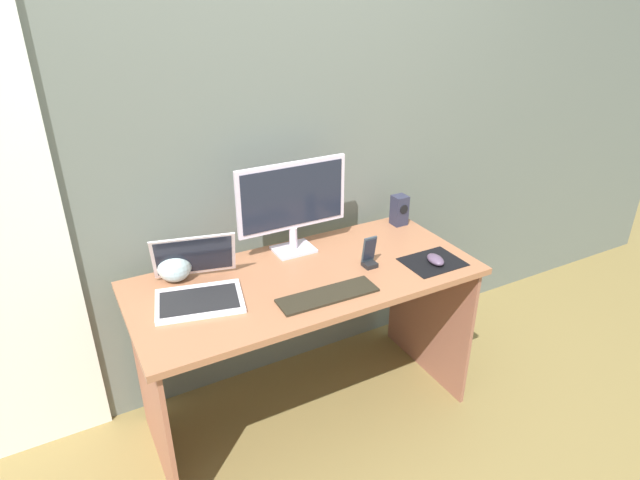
{
  "coord_description": "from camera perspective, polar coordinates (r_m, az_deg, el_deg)",
  "views": [
    {
      "loc": [
        -0.87,
        -1.73,
        1.87
      ],
      "look_at": [
        0.05,
        -0.02,
        0.91
      ],
      "focal_mm": 30.02,
      "sensor_mm": 36.0,
      "label": 1
    }
  ],
  "objects": [
    {
      "name": "mouse",
      "position": [
        2.36,
        12.21,
        -2.06
      ],
      "size": [
        0.07,
        0.11,
        0.04
      ],
      "primitive_type": "ellipsoid",
      "rotation": [
        0.0,
        0.0,
        -0.14
      ],
      "color": "#56425D",
      "rests_on": "mousepad"
    },
    {
      "name": "fishbowl",
      "position": [
        2.25,
        -15.28,
        -2.59
      ],
      "size": [
        0.14,
        0.14,
        0.14
      ],
      "primitive_type": "sphere",
      "color": "silver",
      "rests_on": "desk"
    },
    {
      "name": "laptop",
      "position": [
        2.13,
        -12.91,
        -4.73
      ],
      "size": [
        0.39,
        0.4,
        0.22
      ],
      "color": "white",
      "rests_on": "desk"
    },
    {
      "name": "speaker_right",
      "position": [
        2.69,
        8.46,
        3.17
      ],
      "size": [
        0.07,
        0.07,
        0.15
      ],
      "color": "#2B2C41",
      "rests_on": "desk"
    },
    {
      "name": "ground_plane",
      "position": [
        2.69,
        -1.29,
        -17.71
      ],
      "size": [
        8.0,
        8.0,
        0.0
      ],
      "primitive_type": "plane",
      "color": "olive"
    },
    {
      "name": "keyboard_external",
      "position": [
        2.09,
        0.86,
        -5.9
      ],
      "size": [
        0.41,
        0.13,
        0.01
      ],
      "primitive_type": "cube",
      "rotation": [
        0.0,
        0.0,
        -0.02
      ],
      "color": "black",
      "rests_on": "desk"
    },
    {
      "name": "phone_in_dock",
      "position": [
        2.29,
        5.28,
        -1.72
      ],
      "size": [
        0.06,
        0.05,
        0.14
      ],
      "color": "black",
      "rests_on": "desk"
    },
    {
      "name": "desk",
      "position": [
        2.32,
        -1.44,
        -7.07
      ],
      "size": [
        1.45,
        0.65,
        0.75
      ],
      "color": "#A06545",
      "rests_on": "ground_plane"
    },
    {
      "name": "wall_back",
      "position": [
        2.4,
        -6.29,
        11.2
      ],
      "size": [
        6.0,
        0.04,
        2.5
      ],
      "primitive_type": "cube",
      "color": "slate",
      "rests_on": "ground_plane"
    },
    {
      "name": "monitor",
      "position": [
        2.33,
        -2.95,
        4.06
      ],
      "size": [
        0.51,
        0.14,
        0.42
      ],
      "color": "silver",
      "rests_on": "desk"
    },
    {
      "name": "mousepad",
      "position": [
        2.38,
        11.91,
        -2.3
      ],
      "size": [
        0.25,
        0.2,
        0.0
      ],
      "primitive_type": "cube",
      "color": "black",
      "rests_on": "desk"
    }
  ]
}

